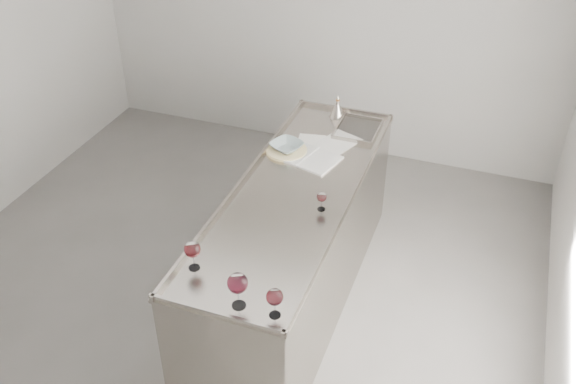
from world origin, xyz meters
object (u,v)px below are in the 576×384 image
(wine_glass_small, at_px, (322,197))
(notebook, at_px, (307,157))
(ceramic_bowl, at_px, (287,146))
(wine_glass_middle, at_px, (238,284))
(wine_glass_right, at_px, (275,298))
(counter, at_px, (295,247))
(wine_glass_left, at_px, (192,250))
(wine_funnel, at_px, (337,110))

(wine_glass_small, distance_m, notebook, 0.62)
(ceramic_bowl, bearing_deg, wine_glass_middle, -78.97)
(wine_glass_right, xyz_separation_m, ceramic_bowl, (-0.50, 1.53, -0.08))
(counter, xyz_separation_m, wine_glass_left, (-0.28, -0.90, 0.60))
(notebook, bearing_deg, wine_glass_right, -62.27)
(notebook, xyz_separation_m, wine_funnel, (0.02, 0.66, 0.05))
(wine_glass_left, relative_size, wine_glass_right, 1.05)
(counter, distance_m, wine_funnel, 1.20)
(counter, relative_size, wine_funnel, 12.95)
(wine_glass_left, height_order, ceramic_bowl, wine_glass_left)
(wine_glass_right, xyz_separation_m, notebook, (-0.33, 1.50, -0.12))
(wine_glass_small, bearing_deg, wine_funnel, 101.91)
(counter, bearing_deg, wine_glass_small, -30.95)
(wine_glass_middle, bearing_deg, notebook, 94.99)
(wine_glass_right, relative_size, wine_glass_small, 1.35)
(notebook, height_order, wine_funnel, wine_funnel)
(wine_glass_middle, bearing_deg, wine_glass_right, 0.00)
(wine_glass_left, relative_size, wine_funnel, 0.97)
(wine_glass_left, distance_m, wine_funnel, 1.99)
(ceramic_bowl, height_order, wine_funnel, wine_funnel)
(wine_glass_middle, height_order, ceramic_bowl, wine_glass_middle)
(counter, distance_m, wine_glass_middle, 1.25)
(wine_glass_middle, bearing_deg, wine_glass_small, 81.29)
(wine_glass_middle, height_order, wine_glass_small, wine_glass_middle)
(counter, relative_size, wine_glass_middle, 11.42)
(wine_funnel, bearing_deg, wine_glass_right, -81.84)
(notebook, bearing_deg, wine_glass_small, -48.01)
(counter, relative_size, notebook, 5.00)
(wine_glass_left, height_order, wine_glass_small, wine_glass_left)
(wine_glass_middle, height_order, notebook, wine_glass_middle)
(counter, xyz_separation_m, wine_glass_middle, (0.08, -1.08, 0.62))
(wine_glass_left, relative_size, wine_glass_middle, 0.85)
(counter, distance_m, wine_glass_small, 0.61)
(counter, xyz_separation_m, notebook, (-0.06, 0.42, 0.47))
(wine_glass_small, xyz_separation_m, notebook, (-0.28, 0.55, -0.08))
(wine_glass_left, distance_m, notebook, 1.34)
(wine_glass_left, height_order, notebook, wine_glass_left)
(notebook, relative_size, wine_funnel, 2.59)
(wine_glass_middle, distance_m, wine_glass_small, 0.96)
(wine_glass_small, bearing_deg, wine_glass_middle, -98.71)
(wine_glass_left, height_order, wine_glass_right, wine_glass_left)
(wine_glass_small, xyz_separation_m, ceramic_bowl, (-0.44, 0.58, -0.04))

